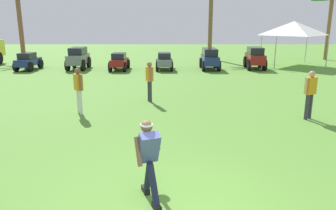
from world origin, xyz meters
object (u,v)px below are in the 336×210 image
at_px(event_tent, 294,28).
at_px(palm_tree_left_of_centre, 211,12).
at_px(teammate_midfield, 79,87).
at_px(parked_car_slot_f, 255,57).
at_px(teammate_near_sideline, 311,90).
at_px(parked_car_slot_e, 210,58).
at_px(parked_car_slot_b, 78,58).
at_px(parked_car_slot_a, 28,61).
at_px(teammate_deep, 150,78).
at_px(frisbee_thrower, 149,157).
at_px(parked_car_slot_d, 165,61).
at_px(palm_tree_right_of_centre, 330,18).
at_px(parked_car_slot_c, 120,61).
at_px(palm_tree_far_left, 20,17).
at_px(frisbee_in_flight, 150,152).

bearing_deg(event_tent, palm_tree_left_of_centre, 142.36).
relative_size(teammate_midfield, parked_car_slot_f, 0.65).
distance_m(teammate_near_sideline, parked_car_slot_e, 11.29).
distance_m(parked_car_slot_e, parked_car_slot_f, 3.00).
relative_size(teammate_near_sideline, parked_car_slot_b, 0.66).
xyz_separation_m(parked_car_slot_a, palm_tree_left_of_centre, (12.42, 6.31, 3.19)).
distance_m(teammate_midfield, teammate_deep, 2.87).
distance_m(frisbee_thrower, parked_car_slot_d, 15.84).
xyz_separation_m(teammate_deep, parked_car_slot_f, (6.41, 9.00, -0.20)).
relative_size(parked_car_slot_a, palm_tree_left_of_centre, 0.36).
relative_size(frisbee_thrower, parked_car_slot_e, 0.59).
xyz_separation_m(teammate_midfield, palm_tree_left_of_centre, (6.44, 16.55, 2.82)).
distance_m(teammate_near_sideline, parked_car_slot_f, 11.42).
distance_m(parked_car_slot_b, parked_car_slot_d, 5.61).
bearing_deg(teammate_near_sideline, palm_tree_right_of_centre, 63.46).
bearing_deg(parked_car_slot_d, parked_car_slot_b, 177.57).
bearing_deg(event_tent, parked_car_slot_b, -172.53).
xyz_separation_m(teammate_midfield, teammate_deep, (2.28, 1.74, 0.00)).
height_order(parked_car_slot_b, palm_tree_left_of_centre, palm_tree_left_of_centre).
relative_size(parked_car_slot_e, parked_car_slot_f, 0.99).
bearing_deg(palm_tree_left_of_centre, parked_car_slot_b, -147.23).
distance_m(teammate_midfield, parked_car_slot_e, 11.98).
height_order(parked_car_slot_d, palm_tree_right_of_centre, palm_tree_right_of_centre).
distance_m(parked_car_slot_f, event_tent, 3.94).
distance_m(frisbee_thrower, parked_car_slot_b, 16.99).
xyz_separation_m(frisbee_thrower, palm_tree_right_of_centre, (13.11, 21.43, 2.46)).
bearing_deg(palm_tree_right_of_centre, teammate_near_sideline, -116.54).
height_order(teammate_near_sideline, parked_car_slot_f, teammate_near_sideline).
height_order(teammate_near_sideline, parked_car_slot_d, teammate_near_sideline).
distance_m(parked_car_slot_c, palm_tree_far_left, 11.11).
height_order(palm_tree_far_left, palm_tree_left_of_centre, palm_tree_left_of_centre).
distance_m(parked_car_slot_e, event_tent, 6.59).
relative_size(frisbee_in_flight, parked_car_slot_c, 0.14).
relative_size(teammate_deep, palm_tree_right_of_centre, 0.31).
relative_size(teammate_midfield, parked_car_slot_e, 0.65).
height_order(teammate_near_sideline, parked_car_slot_e, teammate_near_sideline).
bearing_deg(palm_tree_left_of_centre, parked_car_slot_c, -135.70).
bearing_deg(parked_car_slot_b, parked_car_slot_e, -0.33).
distance_m(teammate_midfield, palm_tree_right_of_centre, 22.54).
relative_size(teammate_deep, parked_car_slot_a, 0.70).
height_order(palm_tree_left_of_centre, palm_tree_right_of_centre, palm_tree_left_of_centre).
height_order(parked_car_slot_f, palm_tree_right_of_centre, palm_tree_right_of_centre).
bearing_deg(palm_tree_right_of_centre, frisbee_in_flight, -122.19).
bearing_deg(parked_car_slot_c, palm_tree_right_of_centre, 19.99).
distance_m(parked_car_slot_b, parked_car_slot_c, 2.77).
bearing_deg(parked_car_slot_f, parked_car_slot_d, -176.16).
distance_m(teammate_deep, parked_car_slot_d, 8.62).
distance_m(teammate_near_sideline, palm_tree_left_of_centre, 17.43).
distance_m(parked_car_slot_a, parked_car_slot_b, 3.16).
bearing_deg(teammate_midfield, parked_car_slot_c, 90.65).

